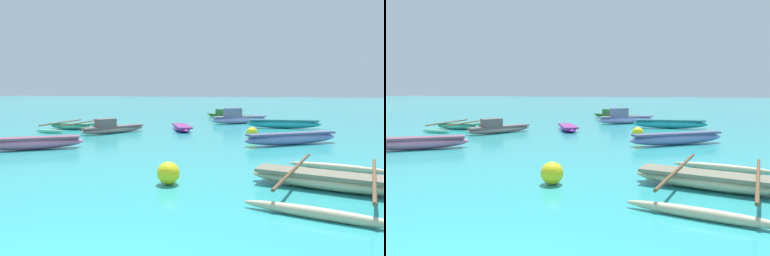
% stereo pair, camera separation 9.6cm
% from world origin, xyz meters
% --- Properties ---
extents(moored_boat_0, '(3.28, 2.62, 0.45)m').
position_xyz_m(moored_boat_0, '(-7.13, 8.43, 0.25)').
color(moored_boat_0, '#D16F96').
rests_on(moored_boat_0, ground_plane).
extents(moored_boat_1, '(4.08, 2.36, 0.71)m').
position_xyz_m(moored_boat_1, '(-3.29, 24.46, 0.25)').
color(moored_boat_1, green).
rests_on(moored_boat_1, ground_plane).
extents(moored_boat_2, '(3.60, 4.42, 0.42)m').
position_xyz_m(moored_boat_2, '(2.88, 6.36, 0.19)').
color(moored_boat_2, '#C0B58D').
rests_on(moored_boat_2, ground_plane).
extents(moored_boat_3, '(3.64, 2.92, 0.48)m').
position_xyz_m(moored_boat_3, '(1.82, 12.60, 0.26)').
color(moored_boat_3, '#797BBB').
rests_on(moored_boat_3, ground_plane).
extents(moored_boat_4, '(4.17, 1.14, 0.49)m').
position_xyz_m(moored_boat_4, '(1.16, 18.67, 0.27)').
color(moored_boat_4, teal).
rests_on(moored_boat_4, ground_plane).
extents(moored_boat_5, '(2.02, 2.81, 0.29)m').
position_xyz_m(moored_boat_5, '(-3.99, 15.83, 0.16)').
color(moored_boat_5, '#D93CC5').
rests_on(moored_boat_5, ground_plane).
extents(moored_boat_6, '(2.27, 3.28, 0.75)m').
position_xyz_m(moored_boat_6, '(-6.93, 13.61, 0.27)').
color(moored_boat_6, tan).
rests_on(moored_boat_6, ground_plane).
extents(moored_boat_7, '(3.53, 2.85, 1.01)m').
position_xyz_m(moored_boat_7, '(-1.82, 20.72, 0.36)').
color(moored_boat_7, '#BEA3E2').
rests_on(moored_boat_7, ground_plane).
extents(moored_boat_8, '(2.63, 4.01, 0.40)m').
position_xyz_m(moored_boat_8, '(-10.05, 14.47, 0.19)').
color(moored_boat_8, '#5FCCA2').
rests_on(moored_boat_8, ground_plane).
extents(mooring_buoy_0, '(0.51, 0.51, 0.51)m').
position_xyz_m(mooring_buoy_0, '(0.06, 13.92, 0.26)').
color(mooring_buoy_0, yellow).
rests_on(mooring_buoy_0, ground_plane).
extents(mooring_buoy_1, '(0.52, 0.52, 0.52)m').
position_xyz_m(mooring_buoy_1, '(-0.63, 5.67, 0.26)').
color(mooring_buoy_1, yellow).
rests_on(mooring_buoy_1, ground_plane).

